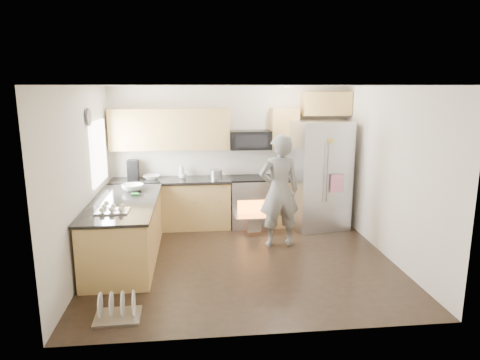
{
  "coord_description": "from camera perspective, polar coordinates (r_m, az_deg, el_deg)",
  "views": [
    {
      "loc": [
        -0.68,
        -6.05,
        2.58
      ],
      "look_at": [
        0.02,
        0.5,
        1.15
      ],
      "focal_mm": 32.0,
      "sensor_mm": 36.0,
      "label": 1
    }
  ],
  "objects": [
    {
      "name": "peninsula",
      "position": [
        6.73,
        -15.01,
        -6.46
      ],
      "size": [
        0.96,
        2.36,
        1.03
      ],
      "color": "tan",
      "rests_on": "ground"
    },
    {
      "name": "stove_range",
      "position": [
        8.04,
        1.43,
        -1.41
      ],
      "size": [
        0.76,
        0.97,
        1.79
      ],
      "color": "#B7B7BC",
      "rests_on": "ground"
    },
    {
      "name": "ground",
      "position": [
        6.62,
        0.3,
        -10.67
      ],
      "size": [
        4.5,
        4.5,
        0.0
      ],
      "primitive_type": "plane",
      "color": "black",
      "rests_on": "ground"
    },
    {
      "name": "room_shell",
      "position": [
        6.17,
        -0.04,
        3.84
      ],
      "size": [
        4.54,
        4.04,
        2.62
      ],
      "color": "silver",
      "rests_on": "ground"
    },
    {
      "name": "back_cabinet_run",
      "position": [
        7.97,
        -5.3,
        0.54
      ],
      "size": [
        4.45,
        0.64,
        2.5
      ],
      "color": "tan",
      "rests_on": "ground"
    },
    {
      "name": "refrigerator",
      "position": [
        8.0,
        10.53,
        0.64
      ],
      "size": [
        1.09,
        0.91,
        1.99
      ],
      "rotation": [
        0.0,
        0.0,
        0.17
      ],
      "color": "#B7B7BC",
      "rests_on": "ground"
    },
    {
      "name": "dish_rack",
      "position": [
        5.28,
        -16.03,
        -16.45
      ],
      "size": [
        0.53,
        0.43,
        0.32
      ],
      "rotation": [
        0.0,
        0.0,
        0.03
      ],
      "color": "#B7B7BC",
      "rests_on": "ground"
    },
    {
      "name": "person",
      "position": [
        6.98,
        5.26,
        -1.47
      ],
      "size": [
        0.72,
        0.52,
        1.85
      ],
      "primitive_type": "imported",
      "rotation": [
        0.0,
        0.0,
        3.25
      ],
      "color": "gray",
      "rests_on": "ground"
    }
  ]
}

